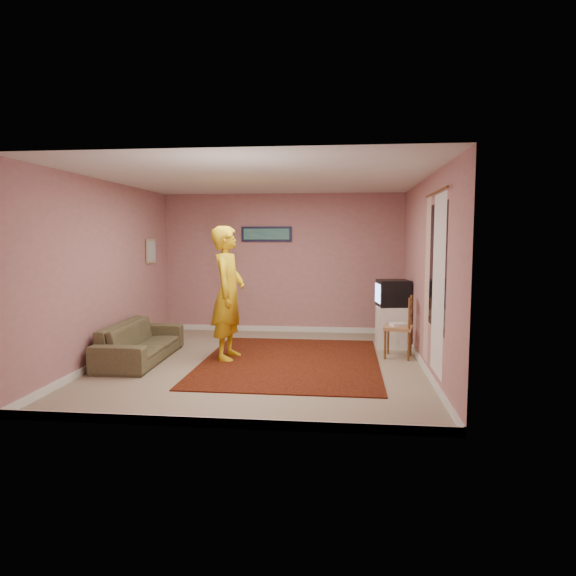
# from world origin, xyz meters

# --- Properties ---
(ground) EXTENTS (5.00, 5.00, 0.00)m
(ground) POSITION_xyz_m (0.00, 0.00, 0.00)
(ground) COLOR gray
(ground) RESTS_ON ground
(wall_back) EXTENTS (4.50, 0.02, 2.60)m
(wall_back) POSITION_xyz_m (0.00, 2.50, 1.30)
(wall_back) COLOR tan
(wall_back) RESTS_ON ground
(wall_front) EXTENTS (4.50, 0.02, 2.60)m
(wall_front) POSITION_xyz_m (0.00, -2.50, 1.30)
(wall_front) COLOR tan
(wall_front) RESTS_ON ground
(wall_left) EXTENTS (0.02, 5.00, 2.60)m
(wall_left) POSITION_xyz_m (-2.25, 0.00, 1.30)
(wall_left) COLOR tan
(wall_left) RESTS_ON ground
(wall_right) EXTENTS (0.02, 5.00, 2.60)m
(wall_right) POSITION_xyz_m (2.25, 0.00, 1.30)
(wall_right) COLOR tan
(wall_right) RESTS_ON ground
(ceiling) EXTENTS (4.50, 5.00, 0.02)m
(ceiling) POSITION_xyz_m (0.00, 0.00, 2.60)
(ceiling) COLOR silver
(ceiling) RESTS_ON wall_back
(baseboard_back) EXTENTS (4.50, 0.02, 0.10)m
(baseboard_back) POSITION_xyz_m (0.00, 2.49, 0.05)
(baseboard_back) COLOR silver
(baseboard_back) RESTS_ON ground
(baseboard_front) EXTENTS (4.50, 0.02, 0.10)m
(baseboard_front) POSITION_xyz_m (0.00, -2.49, 0.05)
(baseboard_front) COLOR silver
(baseboard_front) RESTS_ON ground
(baseboard_left) EXTENTS (0.02, 5.00, 0.10)m
(baseboard_left) POSITION_xyz_m (-2.24, 0.00, 0.05)
(baseboard_left) COLOR silver
(baseboard_left) RESTS_ON ground
(baseboard_right) EXTENTS (0.02, 5.00, 0.10)m
(baseboard_right) POSITION_xyz_m (2.24, 0.00, 0.05)
(baseboard_right) COLOR silver
(baseboard_right) RESTS_ON ground
(window) EXTENTS (0.01, 1.10, 1.50)m
(window) POSITION_xyz_m (2.24, -0.90, 1.45)
(window) COLOR black
(window) RESTS_ON wall_right
(curtain_sheer) EXTENTS (0.01, 0.75, 2.10)m
(curtain_sheer) POSITION_xyz_m (2.23, -1.05, 1.25)
(curtain_sheer) COLOR white
(curtain_sheer) RESTS_ON wall_right
(curtain_floral) EXTENTS (0.01, 0.35, 2.10)m
(curtain_floral) POSITION_xyz_m (2.21, -0.35, 1.25)
(curtain_floral) COLOR #F2E6CE
(curtain_floral) RESTS_ON wall_right
(curtain_rod) EXTENTS (0.02, 1.40, 0.02)m
(curtain_rod) POSITION_xyz_m (2.20, -0.90, 2.32)
(curtain_rod) COLOR brown
(curtain_rod) RESTS_ON wall_right
(picture_back) EXTENTS (0.95, 0.04, 0.28)m
(picture_back) POSITION_xyz_m (-0.30, 2.47, 1.85)
(picture_back) COLOR #121433
(picture_back) RESTS_ON wall_back
(picture_left) EXTENTS (0.04, 0.38, 0.42)m
(picture_left) POSITION_xyz_m (-2.22, 1.60, 1.55)
(picture_left) COLOR tan
(picture_left) RESTS_ON wall_left
(area_rug) EXTENTS (2.53, 3.16, 0.02)m
(area_rug) POSITION_xyz_m (0.39, 0.14, 0.01)
(area_rug) COLOR black
(area_rug) RESTS_ON ground
(tv_cabinet) EXTENTS (0.53, 0.48, 0.67)m
(tv_cabinet) POSITION_xyz_m (1.95, 1.32, 0.34)
(tv_cabinet) COLOR white
(tv_cabinet) RESTS_ON ground
(crt_tv) EXTENTS (0.56, 0.51, 0.43)m
(crt_tv) POSITION_xyz_m (1.94, 1.32, 0.89)
(crt_tv) COLOR black
(crt_tv) RESTS_ON tv_cabinet
(chair_a) EXTENTS (0.46, 0.44, 0.47)m
(chair_a) POSITION_xyz_m (2.00, 2.20, 0.53)
(chair_a) COLOR tan
(chair_a) RESTS_ON ground
(dvd_player) EXTENTS (0.43, 0.34, 0.06)m
(dvd_player) POSITION_xyz_m (2.00, 2.20, 0.47)
(dvd_player) COLOR #B9B9BF
(dvd_player) RESTS_ON chair_a
(blue_throw) EXTENTS (0.39, 0.05, 0.41)m
(blue_throw) POSITION_xyz_m (2.00, 2.20, 0.69)
(blue_throw) COLOR #86A6DC
(blue_throw) RESTS_ON chair_a
(chair_b) EXTENTS (0.48, 0.49, 0.50)m
(chair_b) POSITION_xyz_m (1.97, 0.59, 0.57)
(chair_b) COLOR tan
(chair_b) RESTS_ON ground
(game_console) EXTENTS (0.27, 0.23, 0.05)m
(game_console) POSITION_xyz_m (1.97, 0.59, 0.50)
(game_console) COLOR white
(game_console) RESTS_ON chair_b
(sofa) EXTENTS (0.79, 1.91, 0.55)m
(sofa) POSITION_xyz_m (-1.80, 0.01, 0.28)
(sofa) COLOR brown
(sofa) RESTS_ON ground
(person) EXTENTS (0.52, 0.74, 1.96)m
(person) POSITION_xyz_m (-0.53, 0.23, 0.98)
(person) COLOR gold
(person) RESTS_ON ground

